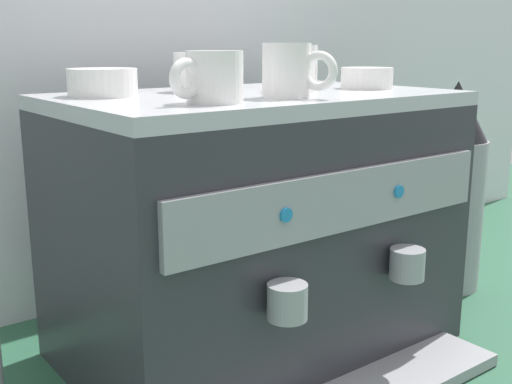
% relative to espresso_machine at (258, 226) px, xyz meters
% --- Properties ---
extents(ground_plane, '(4.00, 4.00, 0.00)m').
position_rel_espresso_machine_xyz_m(ground_plane, '(0.00, 0.00, -0.23)').
color(ground_plane, '#28563D').
extents(tiled_backsplash_wall, '(2.80, 0.03, 0.95)m').
position_rel_espresso_machine_xyz_m(tiled_backsplash_wall, '(0.00, 0.38, 0.25)').
color(tiled_backsplash_wall, silver).
rests_on(tiled_backsplash_wall, ground_plane).
extents(espresso_machine, '(0.66, 0.52, 0.46)m').
position_rel_espresso_machine_xyz_m(espresso_machine, '(0.00, 0.00, 0.00)').
color(espresso_machine, '#2D2D33').
rests_on(espresso_machine, ground_plane).
extents(ceramic_cup_0, '(0.07, 0.12, 0.08)m').
position_rel_espresso_machine_xyz_m(ceramic_cup_0, '(0.17, 0.10, 0.27)').
color(ceramic_cup_0, white).
rests_on(ceramic_cup_0, espresso_machine).
extents(ceramic_cup_1, '(0.10, 0.07, 0.07)m').
position_rel_espresso_machine_xyz_m(ceramic_cup_1, '(0.08, -0.01, 0.26)').
color(ceramic_cup_1, white).
rests_on(ceramic_cup_1, espresso_machine).
extents(ceramic_cup_2, '(0.07, 0.11, 0.08)m').
position_rel_espresso_machine_xyz_m(ceramic_cup_2, '(-0.02, -0.11, 0.27)').
color(ceramic_cup_2, white).
rests_on(ceramic_cup_2, espresso_machine).
extents(ceramic_cup_3, '(0.12, 0.08, 0.07)m').
position_rel_espresso_machine_xyz_m(ceramic_cup_3, '(-0.16, -0.11, 0.27)').
color(ceramic_cup_3, white).
rests_on(ceramic_cup_3, espresso_machine).
extents(ceramic_cup_4, '(0.11, 0.08, 0.07)m').
position_rel_espresso_machine_xyz_m(ceramic_cup_4, '(-0.06, 0.09, 0.26)').
color(ceramic_cup_4, white).
rests_on(ceramic_cup_4, espresso_machine).
extents(ceramic_bowl_0, '(0.09, 0.09, 0.04)m').
position_rel_espresso_machine_xyz_m(ceramic_bowl_0, '(0.22, -0.04, 0.25)').
color(ceramic_bowl_0, white).
rests_on(ceramic_bowl_0, espresso_machine).
extents(ceramic_bowl_1, '(0.11, 0.11, 0.04)m').
position_rel_espresso_machine_xyz_m(ceramic_bowl_1, '(-0.23, 0.09, 0.25)').
color(ceramic_bowl_1, white).
rests_on(ceramic_bowl_1, espresso_machine).
extents(coffee_grinder, '(0.14, 0.14, 0.46)m').
position_rel_espresso_machine_xyz_m(coffee_grinder, '(0.52, -0.02, -0.00)').
color(coffee_grinder, '#939399').
rests_on(coffee_grinder, ground_plane).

